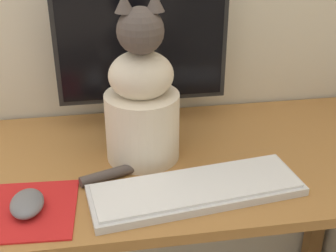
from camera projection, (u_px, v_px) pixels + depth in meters
desk at (162, 200)px, 1.19m from camera, size 1.25×0.56×0.75m
monitor at (142, 47)px, 1.19m from camera, size 0.44×0.17×0.42m
keyboard at (196, 189)px, 1.01m from camera, size 0.47×0.21×0.02m
mousepad_left at (20, 211)px, 0.95m from camera, size 0.24×0.21×0.00m
computer_mouse_left at (27, 203)px, 0.95m from camera, size 0.07×0.10×0.03m
cat at (142, 101)px, 1.08m from camera, size 0.24×0.21×0.40m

